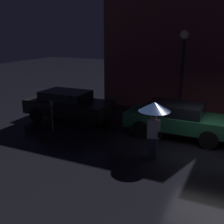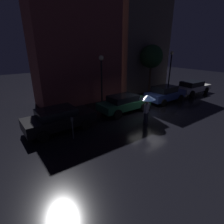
{
  "view_description": "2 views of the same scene",
  "coord_description": "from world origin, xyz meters",
  "px_view_note": "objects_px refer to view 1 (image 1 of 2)",
  "views": [
    {
      "loc": [
        0.98,
        -9.89,
        4.28
      ],
      "look_at": [
        -3.84,
        0.04,
        1.1
      ],
      "focal_mm": 45.0,
      "sensor_mm": 36.0,
      "label": 1
    },
    {
      "loc": [
        -10.16,
        -8.84,
        5.02
      ],
      "look_at": [
        -3.79,
        -0.12,
        0.96
      ],
      "focal_mm": 28.0,
      "sensor_mm": 36.0,
      "label": 2
    }
  ],
  "objects_px": {
    "parked_car_green": "(177,119)",
    "parking_meter": "(52,112)",
    "street_lamp_near": "(183,58)",
    "parked_car_black": "(68,105)",
    "pedestrian_with_umbrella": "(154,114)"
  },
  "relations": [
    {
      "from": "parked_car_green",
      "to": "pedestrian_with_umbrella",
      "type": "distance_m",
      "value": 2.78
    },
    {
      "from": "pedestrian_with_umbrella",
      "to": "parking_meter",
      "type": "xyz_separation_m",
      "value": [
        -5.01,
        0.94,
        -0.82
      ]
    },
    {
      "from": "parked_car_green",
      "to": "street_lamp_near",
      "type": "height_order",
      "value": "street_lamp_near"
    },
    {
      "from": "street_lamp_near",
      "to": "parked_car_black",
      "type": "bearing_deg",
      "value": -151.77
    },
    {
      "from": "pedestrian_with_umbrella",
      "to": "street_lamp_near",
      "type": "xyz_separation_m",
      "value": [
        -0.26,
        5.17,
        1.39
      ]
    },
    {
      "from": "parked_car_green",
      "to": "parking_meter",
      "type": "relative_size",
      "value": 3.32
    },
    {
      "from": "pedestrian_with_umbrella",
      "to": "parked_car_green",
      "type": "bearing_deg",
      "value": 71.25
    },
    {
      "from": "parked_car_black",
      "to": "street_lamp_near",
      "type": "relative_size",
      "value": 1.01
    },
    {
      "from": "parked_car_green",
      "to": "parking_meter",
      "type": "height_order",
      "value": "parked_car_green"
    },
    {
      "from": "pedestrian_with_umbrella",
      "to": "street_lamp_near",
      "type": "distance_m",
      "value": 5.36
    },
    {
      "from": "pedestrian_with_umbrella",
      "to": "street_lamp_near",
      "type": "height_order",
      "value": "street_lamp_near"
    },
    {
      "from": "pedestrian_with_umbrella",
      "to": "street_lamp_near",
      "type": "relative_size",
      "value": 0.47
    },
    {
      "from": "pedestrian_with_umbrella",
      "to": "parked_car_black",
      "type": "bearing_deg",
      "value": 140.14
    },
    {
      "from": "parked_car_black",
      "to": "parking_meter",
      "type": "bearing_deg",
      "value": -84.01
    },
    {
      "from": "parked_car_green",
      "to": "street_lamp_near",
      "type": "distance_m",
      "value": 3.44
    }
  ]
}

